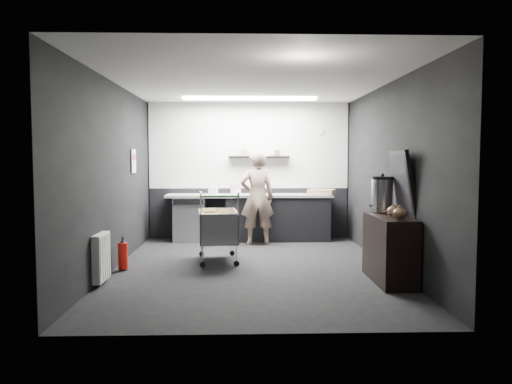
{
  "coord_description": "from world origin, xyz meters",
  "views": [
    {
      "loc": [
        -0.17,
        -7.21,
        1.62
      ],
      "look_at": [
        0.07,
        0.4,
        1.09
      ],
      "focal_mm": 35.0,
      "sensor_mm": 36.0,
      "label": 1
    }
  ],
  "objects": [
    {
      "name": "ceiling",
      "position": [
        0.0,
        0.0,
        2.7
      ],
      "size": [
        5.5,
        5.5,
        0.0
      ],
      "primitive_type": "plane",
      "rotation": [
        3.14,
        0.0,
        0.0
      ],
      "color": "white",
      "rests_on": "wall_back"
    },
    {
      "name": "cardboard_box",
      "position": [
        1.4,
        2.37,
        0.95
      ],
      "size": [
        0.59,
        0.53,
        0.1
      ],
      "primitive_type": "cube",
      "rotation": [
        0.0,
        0.0,
        -0.39
      ],
      "color": "#9E7A54",
      "rests_on": "prep_counter"
    },
    {
      "name": "sideboard",
      "position": [
        1.78,
        -0.84,
        0.55
      ],
      "size": [
        0.49,
        1.14,
        1.71
      ],
      "color": "black",
      "rests_on": "floor"
    },
    {
      "name": "prep_counter",
      "position": [
        0.14,
        2.42,
        0.46
      ],
      "size": [
        3.2,
        0.61,
        0.9
      ],
      "color": "black",
      "rests_on": "floor"
    },
    {
      "name": "fire_extinguisher",
      "position": [
        -1.85,
        -0.12,
        0.23
      ],
      "size": [
        0.14,
        0.14,
        0.46
      ],
      "color": "red",
      "rests_on": "floor"
    },
    {
      "name": "poster_red_band",
      "position": [
        -1.98,
        1.3,
        1.62
      ],
      "size": [
        0.02,
        0.22,
        0.1
      ],
      "primitive_type": "cube",
      "color": "red",
      "rests_on": "poster"
    },
    {
      "name": "kitchen_wall_panel",
      "position": [
        0.0,
        2.73,
        1.85
      ],
      "size": [
        3.95,
        0.02,
        1.7
      ],
      "primitive_type": "cube",
      "color": "silver",
      "rests_on": "wall_back"
    },
    {
      "name": "wall_front",
      "position": [
        0.0,
        -2.75,
        1.35
      ],
      "size": [
        5.5,
        0.0,
        5.5
      ],
      "primitive_type": "plane",
      "rotation": [
        -1.57,
        0.0,
        0.0
      ],
      "color": "black",
      "rests_on": "floor"
    },
    {
      "name": "floor",
      "position": [
        0.0,
        0.0,
        0.0
      ],
      "size": [
        5.5,
        5.5,
        0.0
      ],
      "primitive_type": "plane",
      "color": "black",
      "rests_on": "ground"
    },
    {
      "name": "ceiling_strip",
      "position": [
        0.0,
        1.85,
        2.67
      ],
      "size": [
        2.4,
        0.2,
        0.04
      ],
      "primitive_type": "cube",
      "color": "white",
      "rests_on": "ceiling"
    },
    {
      "name": "wall_left",
      "position": [
        -2.0,
        0.0,
        1.35
      ],
      "size": [
        0.0,
        5.5,
        5.5
      ],
      "primitive_type": "plane",
      "rotation": [
        1.57,
        0.0,
        1.57
      ],
      "color": "black",
      "rests_on": "floor"
    },
    {
      "name": "dado_panel",
      "position": [
        0.0,
        2.73,
        0.5
      ],
      "size": [
        3.95,
        0.02,
        1.0
      ],
      "primitive_type": "cube",
      "color": "black",
      "rests_on": "wall_back"
    },
    {
      "name": "white_container",
      "position": [
        -0.69,
        2.37,
        0.97
      ],
      "size": [
        0.19,
        0.16,
        0.14
      ],
      "primitive_type": "cube",
      "rotation": [
        0.0,
        0.0,
        -0.28
      ],
      "color": "white",
      "rests_on": "prep_counter"
    },
    {
      "name": "floating_shelf",
      "position": [
        0.2,
        2.62,
        1.62
      ],
      "size": [
        1.2,
        0.22,
        0.04
      ],
      "primitive_type": "cube",
      "color": "black",
      "rests_on": "wall_back"
    },
    {
      "name": "wall_clock",
      "position": [
        1.4,
        2.72,
        2.15
      ],
      "size": [
        0.2,
        0.03,
        0.2
      ],
      "primitive_type": "cylinder",
      "rotation": [
        1.57,
        0.0,
        0.0
      ],
      "color": "white",
      "rests_on": "wall_back"
    },
    {
      "name": "poster",
      "position": [
        -1.98,
        1.3,
        1.55
      ],
      "size": [
        0.02,
        0.3,
        0.4
      ],
      "primitive_type": "cube",
      "color": "silver",
      "rests_on": "wall_left"
    },
    {
      "name": "wall_back",
      "position": [
        0.0,
        2.75,
        1.35
      ],
      "size": [
        5.5,
        0.0,
        5.5
      ],
      "primitive_type": "plane",
      "rotation": [
        1.57,
        0.0,
        0.0
      ],
      "color": "black",
      "rests_on": "floor"
    },
    {
      "name": "wall_right",
      "position": [
        2.0,
        0.0,
        1.35
      ],
      "size": [
        0.0,
        5.5,
        5.5
      ],
      "primitive_type": "plane",
      "rotation": [
        1.57,
        0.0,
        -1.57
      ],
      "color": "black",
      "rests_on": "floor"
    },
    {
      "name": "person",
      "position": [
        0.14,
        1.97,
        0.87
      ],
      "size": [
        0.67,
        0.47,
        1.74
      ],
      "primitive_type": "imported",
      "rotation": [
        0.0,
        0.0,
        3.23
      ],
      "color": "beige",
      "rests_on": "floor"
    },
    {
      "name": "shopping_cart",
      "position": [
        -0.52,
        0.48,
        0.51
      ],
      "size": [
        0.66,
        1.02,
        1.07
      ],
      "color": "silver",
      "rests_on": "floor"
    },
    {
      "name": "pink_tub",
      "position": [
        -0.26,
        2.42,
        1.0
      ],
      "size": [
        0.2,
        0.2,
        0.2
      ],
      "primitive_type": "cylinder",
      "color": "white",
      "rests_on": "prep_counter"
    },
    {
      "name": "radiator",
      "position": [
        -1.94,
        -0.9,
        0.35
      ],
      "size": [
        0.1,
        0.5,
        0.6
      ],
      "primitive_type": "cube",
      "color": "white",
      "rests_on": "wall_left"
    }
  ]
}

